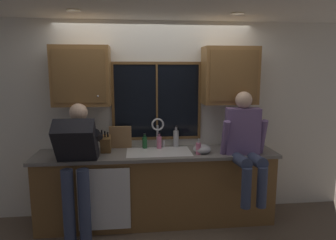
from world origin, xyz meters
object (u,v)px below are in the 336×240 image
bottle_tall_clear (159,142)px  bottle_amber_small (145,142)px  knife_block (106,144)px  soap_dispenser (198,148)px  cutting_board (120,137)px  mixing_bowl (202,149)px  person_standing (77,159)px  bottle_green_glass (176,138)px  person_sitting_on_counter (245,141)px

bottle_tall_clear → bottle_amber_small: bearing=170.7°
knife_block → soap_dispenser: bearing=-9.3°
cutting_board → mixing_bowl: 1.06m
soap_dispenser → knife_block: bearing=170.7°
person_standing → bottle_amber_small: size_ratio=7.92×
mixing_bowl → bottle_tall_clear: 0.58m
mixing_bowl → bottle_amber_small: size_ratio=1.13×
soap_dispenser → bottle_green_glass: bottle_green_glass is taller
bottle_amber_small → person_sitting_on_counter: bearing=-21.8°
bottle_tall_clear → bottle_amber_small: size_ratio=1.06×
cutting_board → bottle_green_glass: (0.73, 0.02, -0.03)m
knife_block → mixing_bowl: knife_block is taller
bottle_amber_small → cutting_board: bearing=176.7°
cutting_board → soap_dispenser: size_ratio=1.55×
person_sitting_on_counter → bottle_amber_small: (-1.18, 0.47, -0.10)m
person_sitting_on_counter → knife_block: person_sitting_on_counter is taller
cutting_board → person_sitting_on_counter: bearing=-18.2°
person_sitting_on_counter → bottle_amber_small: size_ratio=6.43×
mixing_bowl → soap_dispenser: 0.08m
person_standing → bottle_tall_clear: size_ratio=7.46×
bottle_green_glass → bottle_tall_clear: bearing=-163.6°
soap_dispenser → bottle_green_glass: 0.45m
person_sitting_on_counter → bottle_green_glass: size_ratio=4.46×
mixing_bowl → bottle_green_glass: 0.45m
person_sitting_on_counter → bottle_amber_small: person_sitting_on_counter is taller
mixing_bowl → bottle_tall_clear: bottle_tall_clear is taller
bottle_amber_small → person_standing: bearing=-146.6°
person_standing → cutting_board: 0.71m
person_standing → soap_dispenser: 1.42m
cutting_board → bottle_green_glass: bearing=1.5°
mixing_bowl → bottle_green_glass: bearing=129.5°
mixing_bowl → bottle_green_glass: bottle_green_glass is taller
knife_block → bottle_tall_clear: (0.67, 0.14, -0.02)m
bottle_green_glass → bottle_tall_clear: (-0.23, -0.07, -0.03)m
person_standing → person_sitting_on_counter: bearing=1.1°
person_standing → knife_block: size_ratio=4.82×
person_standing → cutting_board: size_ratio=5.06×
bottle_amber_small → mixing_bowl: bearing=-23.5°
mixing_bowl → bottle_tall_clear: size_ratio=1.06×
person_sitting_on_counter → soap_dispenser: bearing=168.1°
bottle_green_glass → soap_dispenser: bearing=-60.8°
person_sitting_on_counter → cutting_board: bearing=161.8°
knife_block → cutting_board: size_ratio=1.05×
bottle_tall_clear → bottle_amber_small: (-0.19, 0.03, -0.01)m
bottle_green_glass → knife_block: bearing=-166.9°
soap_dispenser → bottle_amber_small: 0.73m
soap_dispenser → bottle_tall_clear: (-0.45, 0.33, 0.01)m
mixing_bowl → person_standing: bearing=-172.0°
bottle_tall_clear → bottle_amber_small: bottle_tall_clear is taller
bottle_green_glass → bottle_amber_small: (-0.42, -0.04, -0.04)m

